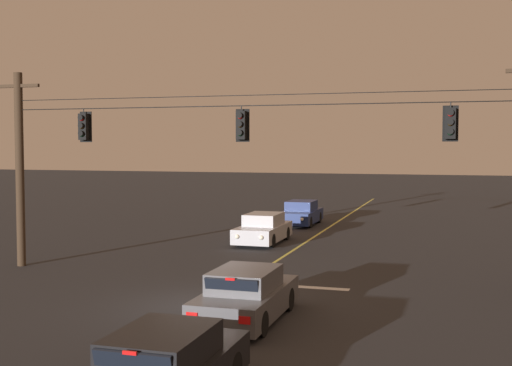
{
  "coord_description": "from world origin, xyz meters",
  "views": [
    {
      "loc": [
        6.79,
        -17.36,
        4.6
      ],
      "look_at": [
        0.0,
        5.03,
        3.27
      ],
      "focal_mm": 46.44,
      "sensor_mm": 36.0,
      "label": 1
    }
  ],
  "objects": [
    {
      "name": "ground_plane",
      "position": [
        0.0,
        0.0,
        0.0
      ],
      "size": [
        180.0,
        180.0,
        0.0
      ],
      "primitive_type": "plane",
      "color": "#28282B"
    },
    {
      "name": "lane_centre_stripe",
      "position": [
        0.0,
        10.03,
        0.0
      ],
      "size": [
        0.14,
        60.0,
        0.01
      ],
      "primitive_type": "cube",
      "color": "#D1C64C",
      "rests_on": "ground"
    },
    {
      "name": "stop_bar_paint",
      "position": [
        1.9,
        3.43,
        0.0
      ],
      "size": [
        3.4,
        0.36,
        0.01
      ],
      "primitive_type": "cube",
      "color": "silver",
      "rests_on": "ground"
    },
    {
      "name": "signal_span_assembly",
      "position": [
        0.0,
        4.03,
        3.82
      ],
      "size": [
        19.95,
        0.32,
        7.34
      ],
      "color": "#38281C",
      "rests_on": "ground"
    },
    {
      "name": "traffic_light_leftmost",
      "position": [
        -6.29,
        4.01,
        5.28
      ],
      "size": [
        0.48,
        0.41,
        1.22
      ],
      "color": "black"
    },
    {
      "name": "traffic_light_left_inner",
      "position": [
        -0.22,
        4.01,
        5.28
      ],
      "size": [
        0.48,
        0.41,
        1.22
      ],
      "color": "black"
    },
    {
      "name": "traffic_light_centre",
      "position": [
        6.6,
        4.01,
        5.28
      ],
      "size": [
        0.48,
        0.41,
        1.22
      ],
      "color": "black"
    },
    {
      "name": "car_waiting_near_lane",
      "position": [
        1.57,
        -1.06,
        0.65
      ],
      "size": [
        1.8,
        4.33,
        1.39
      ],
      "color": "#4C4C51",
      "rests_on": "ground"
    },
    {
      "name": "car_oncoming_lead",
      "position": [
        -1.89,
        12.42,
        0.65
      ],
      "size": [
        1.8,
        4.42,
        1.39
      ],
      "color": "#A5A5AD",
      "rests_on": "ground"
    },
    {
      "name": "car_oncoming_trailing",
      "position": [
        -1.79,
        19.93,
        0.65
      ],
      "size": [
        1.8,
        4.42,
        1.39
      ],
      "color": "navy",
      "rests_on": "ground"
    }
  ]
}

